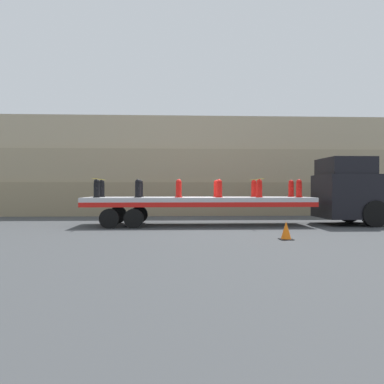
{
  "coord_description": "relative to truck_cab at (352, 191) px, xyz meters",
  "views": [
    {
      "loc": [
        -1.04,
        -16.67,
        1.64
      ],
      "look_at": [
        -0.28,
        0.0,
        1.48
      ],
      "focal_mm": 35.0,
      "sensor_mm": 36.0,
      "label": 1
    }
  ],
  "objects": [
    {
      "name": "fire_hydrant_red_far_2",
      "position": [
        -7.9,
        0.56,
        0.1
      ],
      "size": [
        0.31,
        0.48,
        0.79
      ],
      "color": "red",
      "rests_on": "flatbed_trailer"
    },
    {
      "name": "cargo_strap_middle",
      "position": [
        -4.4,
        0.0,
        0.51
      ],
      "size": [
        0.05,
        2.73,
        0.01
      ],
      "color": "yellow",
      "rests_on": "fire_hydrant_red_near_4"
    },
    {
      "name": "flatbed_trailer",
      "position": [
        -7.46,
        0.0,
        -0.49
      ],
      "size": [
        9.97,
        2.63,
        1.26
      ],
      "color": "#B2B2B7",
      "rests_on": "ground_plane"
    },
    {
      "name": "traffic_cone",
      "position": [
        -4.5,
        -4.85,
        -1.25
      ],
      "size": [
        0.42,
        0.42,
        0.59
      ],
      "color": "black",
      "rests_on": "ground_plane"
    },
    {
      "name": "truck_cab",
      "position": [
        0.0,
        0.0,
        0.0
      ],
      "size": [
        2.78,
        2.66,
        3.02
      ],
      "color": "black",
      "rests_on": "ground_plane"
    },
    {
      "name": "fire_hydrant_red_near_5",
      "position": [
        -2.64,
        -0.56,
        0.1
      ],
      "size": [
        0.31,
        0.48,
        0.79
      ],
      "color": "red",
      "rests_on": "flatbed_trailer"
    },
    {
      "name": "fire_hydrant_red_far_4",
      "position": [
        -4.4,
        0.56,
        0.1
      ],
      "size": [
        0.31,
        0.48,
        0.79
      ],
      "color": "red",
      "rests_on": "flatbed_trailer"
    },
    {
      "name": "fire_hydrant_black_near_1",
      "position": [
        -9.66,
        -0.56,
        0.1
      ],
      "size": [
        0.31,
        0.48,
        0.79
      ],
      "color": "black",
      "rests_on": "flatbed_trailer"
    },
    {
      "name": "cargo_strap_rear",
      "position": [
        -11.41,
        0.0,
        0.51
      ],
      "size": [
        0.05,
        2.73,
        0.01
      ],
      "color": "yellow",
      "rests_on": "fire_hydrant_black_near_0"
    },
    {
      "name": "fire_hydrant_black_far_1",
      "position": [
        -9.66,
        0.56,
        0.1
      ],
      "size": [
        0.31,
        0.48,
        0.79
      ],
      "color": "black",
      "rests_on": "flatbed_trailer"
    },
    {
      "name": "ground_plane",
      "position": [
        -7.03,
        0.0,
        -1.54
      ],
      "size": [
        120.0,
        120.0,
        0.0
      ],
      "primitive_type": "plane",
      "color": "#3F4244"
    },
    {
      "name": "rock_cliff",
      "position": [
        -7.03,
        7.16,
        1.48
      ],
      "size": [
        60.0,
        3.3,
        6.03
      ],
      "color": "gray",
      "rests_on": "ground_plane"
    },
    {
      "name": "fire_hydrant_red_far_5",
      "position": [
        -2.64,
        0.56,
        0.1
      ],
      "size": [
        0.31,
        0.48,
        0.79
      ],
      "color": "red",
      "rests_on": "flatbed_trailer"
    },
    {
      "name": "fire_hydrant_red_far_3",
      "position": [
        -6.15,
        0.56,
        0.1
      ],
      "size": [
        0.31,
        0.48,
        0.79
      ],
      "color": "red",
      "rests_on": "flatbed_trailer"
    },
    {
      "name": "fire_hydrant_red_near_3",
      "position": [
        -6.15,
        -0.56,
        0.1
      ],
      "size": [
        0.31,
        0.48,
        0.79
      ],
      "color": "red",
      "rests_on": "flatbed_trailer"
    },
    {
      "name": "fire_hydrant_black_near_0",
      "position": [
        -11.41,
        -0.56,
        0.1
      ],
      "size": [
        0.31,
        0.48,
        0.79
      ],
      "color": "black",
      "rests_on": "flatbed_trailer"
    },
    {
      "name": "fire_hydrant_red_near_4",
      "position": [
        -4.4,
        -0.56,
        0.1
      ],
      "size": [
        0.31,
        0.48,
        0.79
      ],
      "color": "red",
      "rests_on": "flatbed_trailer"
    },
    {
      "name": "fire_hydrant_red_near_2",
      "position": [
        -7.9,
        -0.56,
        0.1
      ],
      "size": [
        0.31,
        0.48,
        0.79
      ],
      "color": "red",
      "rests_on": "flatbed_trailer"
    },
    {
      "name": "fire_hydrant_black_far_0",
      "position": [
        -11.41,
        0.56,
        0.1
      ],
      "size": [
        0.31,
        0.48,
        0.79
      ],
      "color": "black",
      "rests_on": "flatbed_trailer"
    }
  ]
}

